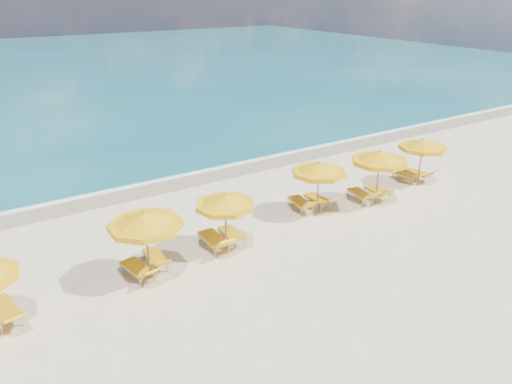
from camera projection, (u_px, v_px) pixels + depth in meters
ground_plane at (276, 232)px, 19.98m from camera, size 120.00×120.00×0.00m
ocean at (35, 71)px, 57.12m from camera, size 120.00×80.00×0.30m
wet_sand_band at (194, 176)px, 25.70m from camera, size 120.00×2.60×0.01m
foam_line at (187, 172)px, 26.32m from camera, size 120.00×1.20×0.03m
whitecap_near at (33, 148)px, 30.12m from camera, size 14.00×0.36×0.05m
whitecap_far at (191, 100)px, 42.57m from camera, size 18.00×0.30×0.05m
umbrella_3 at (145, 221)px, 16.06m from camera, size 3.20×3.20×2.49m
umbrella_4 at (225, 201)px, 17.96m from camera, size 2.62×2.62×2.26m
umbrella_5 at (319, 169)px, 20.90m from camera, size 2.67×2.67×2.35m
umbrella_6 at (380, 158)px, 21.81m from camera, size 3.12×3.12×2.51m
umbrella_7 at (423, 145)px, 24.14m from camera, size 2.29×2.29×2.32m
lounger_2_right at (5, 314)px, 14.62m from camera, size 0.95×2.04×0.78m
lounger_3_left at (138, 272)px, 16.75m from camera, size 0.90×1.89×0.80m
lounger_3_right at (156, 261)px, 17.48m from camera, size 0.77×1.81×0.75m
lounger_4_left at (214, 243)px, 18.57m from camera, size 0.73×2.00×0.93m
lounger_4_right at (232, 237)px, 19.08m from camera, size 0.73×1.77×0.81m
lounger_5_left at (301, 205)px, 21.79m from camera, size 0.88×1.86×0.87m
lounger_5_right at (318, 202)px, 22.20m from camera, size 0.62×1.78×0.73m
lounger_6_left at (361, 197)px, 22.68m from camera, size 0.92×1.85×0.83m
lounger_6_right at (377, 194)px, 23.07m from camera, size 0.71×1.69×0.81m
lounger_7_left at (405, 177)px, 25.07m from camera, size 0.75×1.70×0.65m
lounger_7_right at (418, 175)px, 25.28m from camera, size 0.79×1.74×0.76m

